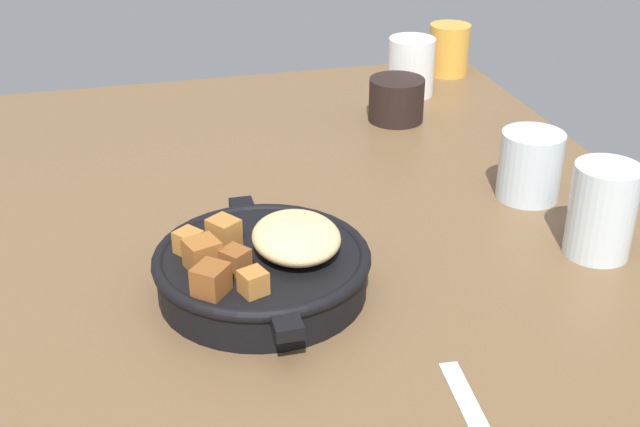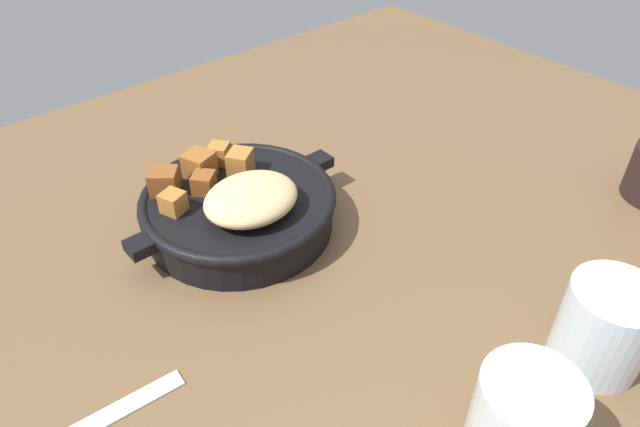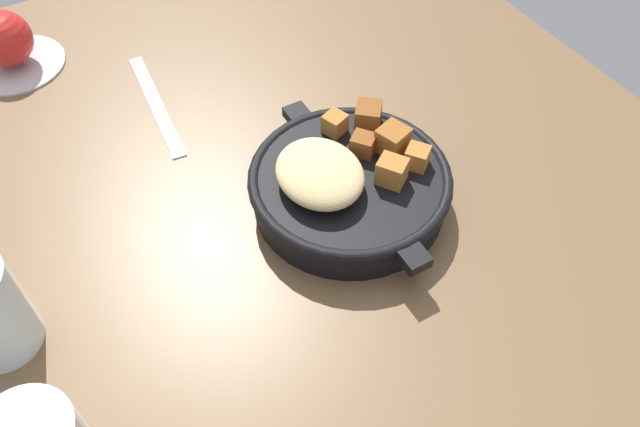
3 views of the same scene
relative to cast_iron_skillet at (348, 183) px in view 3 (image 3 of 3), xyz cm
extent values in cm
cube|color=brown|center=(-4.85, 4.15, -4.12)|extent=(118.74, 86.42, 2.40)
cylinder|color=black|center=(-0.10, -0.18, -0.86)|extent=(19.66, 19.66, 4.11)
torus|color=black|center=(-0.10, -0.18, 0.87)|extent=(20.47, 20.47, 1.20)
cube|color=black|center=(10.94, -0.18, 0.58)|extent=(2.64, 2.40, 1.20)
cube|color=black|center=(-11.14, -0.18, 0.58)|extent=(2.64, 2.40, 1.20)
ellipsoid|color=#DBBC7F|center=(0.35, 3.03, 2.80)|extent=(9.65, 8.20, 3.20)
cube|color=#935623|center=(0.87, -5.75, 2.56)|extent=(3.50, 3.56, 2.74)
cube|color=brown|center=(5.18, -5.56, 2.49)|extent=(3.83, 3.80, 2.58)
cube|color=#A86B2D|center=(-2.15, -6.66, 2.29)|extent=(3.03, 3.03, 2.18)
cube|color=#A86B2D|center=(-2.69, -3.25, 2.54)|extent=(3.54, 3.45, 2.70)
cube|color=#A86B2D|center=(6.14, -2.08, 2.26)|extent=(2.70, 2.72, 2.13)
cube|color=brown|center=(2.07, -2.99, 2.25)|extent=(3.11, 3.09, 2.11)
cylinder|color=#B7BABF|center=(40.33, 24.66, -2.62)|extent=(12.43, 12.43, 0.60)
sphere|color=red|center=(40.33, 24.66, 1.13)|extent=(6.89, 6.89, 6.89)
cube|color=silver|center=(24.35, 11.84, -2.74)|extent=(19.52, 3.21, 0.36)
camera|label=1|loc=(66.04, -11.58, 40.70)|focal=46.90mm
camera|label=2|loc=(24.52, 41.38, 36.41)|focal=32.17mm
camera|label=3|loc=(-36.08, 23.78, 47.51)|focal=35.86mm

